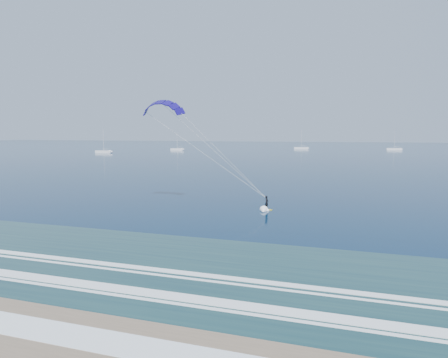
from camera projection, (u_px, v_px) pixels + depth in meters
name	position (u px, v px, depth m)	size (l,w,h in m)	color
ground	(8.00, 320.00, 21.56)	(900.00, 900.00, 0.00)	#07253D
kitesurfer_rig	(212.00, 149.00, 51.91)	(18.12, 5.20, 15.37)	gold
sailboat_0	(104.00, 152.00, 202.62)	(8.87, 2.40, 12.04)	silver
sailboat_1	(177.00, 149.00, 231.28)	(7.59, 2.40, 10.58)	silver
sailboat_2	(301.00, 148.00, 250.49)	(8.68, 2.40, 11.71)	silver
sailboat_3	(394.00, 149.00, 235.62)	(8.34, 2.40, 11.39)	silver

